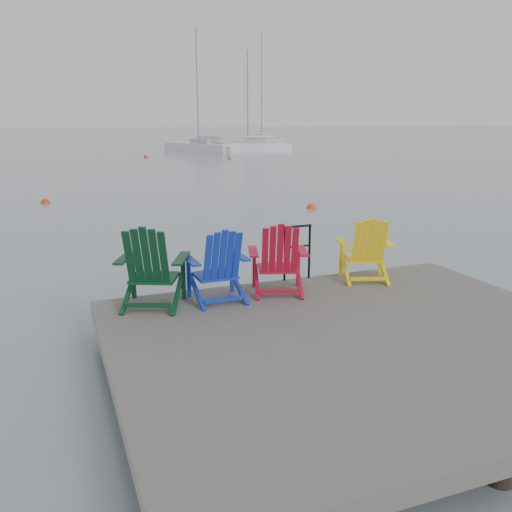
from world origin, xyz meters
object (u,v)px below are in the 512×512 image
object	(u,v)px
chair_red	(278,258)
buoy_a	(311,208)
chair_green	(151,266)
handrail	(297,247)
sailboat_near	(202,148)
sailboat_far	(252,148)
chair_yellow	(366,249)
buoy_d	(146,157)
sailboat_mid	(260,143)
chair_blue	(218,265)
buoy_b	(45,203)
buoy_c	(229,159)

from	to	relation	value
chair_red	buoy_a	bearing A→B (deg)	78.72
chair_green	handrail	bearing A→B (deg)	35.63
handrail	sailboat_near	xyz separation A→B (m)	(10.36, 43.22, -0.69)
chair_red	sailboat_near	distance (m)	45.15
chair_green	sailboat_far	world-z (taller)	sailboat_far
sailboat_near	chair_yellow	bearing A→B (deg)	-127.72
handrail	buoy_d	world-z (taller)	handrail
chair_yellow	sailboat_mid	world-z (taller)	sailboat_mid
chair_red	chair_blue	bearing A→B (deg)	-160.63
buoy_a	chair_yellow	bearing A→B (deg)	-112.02
chair_green	buoy_a	distance (m)	12.24
sailboat_near	sailboat_far	bearing A→B (deg)	-54.05
buoy_a	buoy_b	world-z (taller)	same
chair_blue	chair_red	size ratio (longest dim) A/B	0.99
chair_blue	sailboat_far	distance (m)	44.56
sailboat_far	chair_red	bearing A→B (deg)	-177.98
chair_blue	buoy_c	size ratio (longest dim) A/B	3.21
sailboat_far	chair_yellow	bearing A→B (deg)	-176.08
chair_green	buoy_b	xyz separation A→B (m)	(-1.37, 14.35, -1.09)
chair_yellow	buoy_d	distance (m)	38.17
handrail	sailboat_near	distance (m)	44.45
handrail	chair_red	bearing A→B (deg)	-135.04
chair_green	chair_red	size ratio (longest dim) A/B	1.07
sailboat_mid	buoy_c	distance (m)	20.96
handrail	buoy_b	distance (m)	14.39
chair_yellow	handrail	bearing A→B (deg)	173.01
chair_red	buoy_b	world-z (taller)	chair_red
chair_yellow	buoy_b	distance (m)	15.14
chair_green	buoy_c	xyz separation A→B (m)	(12.20, 33.51, -1.09)
handrail	sailboat_mid	distance (m)	55.11
chair_blue	chair_yellow	distance (m)	2.51
chair_blue	sailboat_near	xyz separation A→B (m)	(11.88, 43.82, -0.68)
handrail	chair_green	world-z (taller)	chair_green
handrail	sailboat_mid	size ratio (longest dim) A/B	0.07
chair_yellow	sailboat_far	xyz separation A→B (m)	(13.60, 41.41, -0.67)
sailboat_far	buoy_b	bearing A→B (deg)	167.91
buoy_a	buoy_d	bearing A→B (deg)	91.80
chair_blue	sailboat_mid	xyz separation A→B (m)	(21.09, 52.11, -0.69)
chair_blue	buoy_a	world-z (taller)	chair_blue
buoy_b	buoy_c	size ratio (longest dim) A/B	1.01
chair_red	buoy_b	size ratio (longest dim) A/B	3.23
chair_red	buoy_a	xyz separation A→B (m)	(5.49, 9.79, -1.05)
sailboat_near	sailboat_far	xyz separation A→B (m)	(4.23, -2.29, 0.00)
chair_blue	buoy_a	size ratio (longest dim) A/B	3.18
chair_green	sailboat_mid	size ratio (longest dim) A/B	0.09
chair_red	buoy_d	size ratio (longest dim) A/B	3.17
chair_green	buoy_c	bearing A→B (deg)	93.84
sailboat_mid	buoy_c	world-z (taller)	sailboat_mid
chair_green	buoy_c	world-z (taller)	chair_green
sailboat_mid	sailboat_near	bearing A→B (deg)	-95.29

